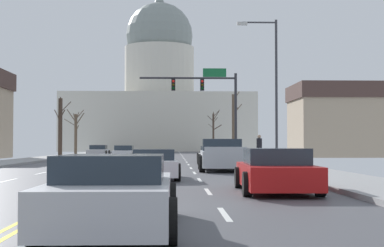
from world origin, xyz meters
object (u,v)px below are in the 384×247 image
signal_gantry (209,94)px  street_lamp_right (271,79)px  pickup_truck_near_02 (222,156)px  sedan_oncoming_01 (98,151)px  sedan_near_04 (276,171)px  pedestrian_00 (259,147)px  sedan_near_03 (154,165)px  sedan_oncoming_00 (124,152)px  sedan_near_01 (214,156)px  sedan_near_00 (213,155)px  bicycle_parked (296,162)px  sedan_near_05 (113,194)px

signal_gantry → street_lamp_right: size_ratio=0.98×
pickup_truck_near_02 → sedan_oncoming_01: 34.17m
sedan_near_04 → pedestrian_00: 19.46m
pickup_truck_near_02 → sedan_near_03: bearing=-115.1°
pedestrian_00 → sedan_oncoming_01: bearing=116.8°
street_lamp_right → pedestrian_00: 5.32m
sedan_near_03 → sedan_oncoming_00: 30.93m
sedan_oncoming_00 → pedestrian_00: 19.96m
sedan_near_04 → sedan_near_01: bearing=91.0°
sedan_near_00 → sedan_oncoming_00: bearing=124.9°
sedan_near_03 → bicycle_parked: sedan_near_03 is taller
sedan_near_01 → bicycle_parked: 9.43m
pickup_truck_near_02 → pedestrian_00: bearing=66.4°
sedan_near_01 → sedan_near_00: bearing=86.6°
street_lamp_right → sedan_near_05: size_ratio=1.75×
sedan_near_04 → bicycle_parked: size_ratio=2.67×
sedan_near_03 → bicycle_parked: size_ratio=2.59×
sedan_near_03 → sedan_near_05: size_ratio=1.00×
sedan_near_03 → sedan_oncoming_01: (-7.14, 39.40, 0.02)m
signal_gantry → pedestrian_00: size_ratio=4.53×
pickup_truck_near_02 → sedan_near_05: pickup_truck_near_02 is taller
sedan_near_05 → pedestrian_00: (6.21, 26.30, 0.55)m
sedan_near_03 → sedan_near_04: (3.60, -6.01, 0.04)m
street_lamp_right → sedan_near_04: size_ratio=1.70×
bicycle_parked → pedestrian_00: bearing=93.8°
sedan_near_03 → sedan_near_05: 13.01m
street_lamp_right → sedan_near_01: (-2.88, 4.53, -4.34)m
pickup_truck_near_02 → bicycle_parked: bearing=-25.3°
pedestrian_00 → signal_gantry: bearing=101.5°
signal_gantry → sedan_near_00: signal_gantry is taller
signal_gantry → sedan_near_05: bearing=-95.9°
sedan_oncoming_01 → pedestrian_00: pedestrian_00 is taller
sedan_near_03 → bicycle_parked: bearing=38.7°
sedan_oncoming_00 → bicycle_parked: 27.45m
pickup_truck_near_02 → sedan_near_03: pickup_truck_near_02 is taller
sedan_oncoming_00 → sedan_near_01: bearing=-67.2°
street_lamp_right → pickup_truck_near_02: (-2.94, -2.72, -4.17)m
sedan_near_03 → sedan_oncoming_00: sedan_oncoming_00 is taller
sedan_near_00 → bicycle_parked: size_ratio=2.52×
street_lamp_right → sedan_near_05: (-6.33, -22.56, -4.33)m
sedan_near_04 → sedan_oncoming_01: sedan_near_04 is taller
signal_gantry → sedan_near_01: (-0.41, -10.68, -4.79)m
signal_gantry → pedestrian_00: (2.34, -11.47, -4.23)m
sedan_near_05 → sedan_near_00: bearing=83.4°
signal_gantry → pickup_truck_near_02: bearing=-91.5°
street_lamp_right → sedan_oncoming_01: street_lamp_right is taller
sedan_near_05 → sedan_oncoming_01: (-6.95, 52.40, 0.00)m
sedan_oncoming_00 → street_lamp_right: bearing=-65.0°
signal_gantry → sedan_oncoming_01: 18.82m
street_lamp_right → bicycle_parked: bearing=-84.6°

